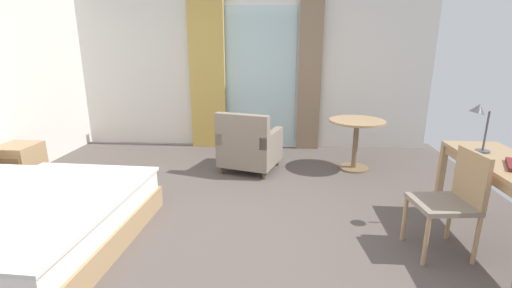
{
  "coord_description": "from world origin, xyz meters",
  "views": [
    {
      "loc": [
        0.62,
        -2.89,
        1.7
      ],
      "look_at": [
        0.36,
        0.3,
        0.79
      ],
      "focal_mm": 24.73,
      "sensor_mm": 36.0,
      "label": 1
    }
  ],
  "objects_px": {
    "nightstand": "(21,165)",
    "bed": "(0,220)",
    "round_cafe_table": "(356,132)",
    "desk_lamp": "(479,116)",
    "writing_desk": "(510,175)",
    "desk_chair": "(453,197)",
    "armchair_by_window": "(249,147)"
  },
  "relations": [
    {
      "from": "round_cafe_table",
      "to": "nightstand",
      "type": "bearing_deg",
      "value": -167.43
    },
    {
      "from": "desk_chair",
      "to": "desk_lamp",
      "type": "height_order",
      "value": "desk_lamp"
    },
    {
      "from": "writing_desk",
      "to": "desk_chair",
      "type": "height_order",
      "value": "desk_chair"
    },
    {
      "from": "bed",
      "to": "desk_chair",
      "type": "relative_size",
      "value": 2.42
    },
    {
      "from": "nightstand",
      "to": "armchair_by_window",
      "type": "relative_size",
      "value": 0.58
    },
    {
      "from": "desk_chair",
      "to": "round_cafe_table",
      "type": "xyz_separation_m",
      "value": [
        -0.39,
        2.04,
        0.03
      ]
    },
    {
      "from": "writing_desk",
      "to": "desk_chair",
      "type": "bearing_deg",
      "value": -165.0
    },
    {
      "from": "bed",
      "to": "nightstand",
      "type": "bearing_deg",
      "value": 121.72
    },
    {
      "from": "bed",
      "to": "armchair_by_window",
      "type": "xyz_separation_m",
      "value": [
        1.95,
        2.06,
        0.1
      ]
    },
    {
      "from": "nightstand",
      "to": "desk_chair",
      "type": "bearing_deg",
      "value": -13.39
    },
    {
      "from": "desk_lamp",
      "to": "nightstand",
      "type": "bearing_deg",
      "value": 172.4
    },
    {
      "from": "writing_desk",
      "to": "desk_lamp",
      "type": "relative_size",
      "value": 3.06
    },
    {
      "from": "bed",
      "to": "nightstand",
      "type": "xyz_separation_m",
      "value": [
        -0.81,
        1.31,
        0.02
      ]
    },
    {
      "from": "desk_chair",
      "to": "round_cafe_table",
      "type": "height_order",
      "value": "desk_chair"
    },
    {
      "from": "writing_desk",
      "to": "desk_lamp",
      "type": "bearing_deg",
      "value": 117.47
    },
    {
      "from": "nightstand",
      "to": "desk_chair",
      "type": "height_order",
      "value": "desk_chair"
    },
    {
      "from": "nightstand",
      "to": "desk_lamp",
      "type": "xyz_separation_m",
      "value": [
        4.96,
        -0.66,
        0.83
      ]
    },
    {
      "from": "bed",
      "to": "round_cafe_table",
      "type": "relative_size",
      "value": 2.83
    },
    {
      "from": "round_cafe_table",
      "to": "desk_lamp",
      "type": "bearing_deg",
      "value": -65.75
    },
    {
      "from": "desk_lamp",
      "to": "round_cafe_table",
      "type": "xyz_separation_m",
      "value": [
        -0.72,
        1.61,
        -0.56
      ]
    },
    {
      "from": "bed",
      "to": "writing_desk",
      "type": "distance_m",
      "value": 4.34
    },
    {
      "from": "nightstand",
      "to": "writing_desk",
      "type": "height_order",
      "value": "writing_desk"
    },
    {
      "from": "nightstand",
      "to": "round_cafe_table",
      "type": "relative_size",
      "value": 0.69
    },
    {
      "from": "nightstand",
      "to": "writing_desk",
      "type": "distance_m",
      "value": 5.22
    },
    {
      "from": "desk_chair",
      "to": "desk_lamp",
      "type": "bearing_deg",
      "value": 52.87
    },
    {
      "from": "desk_lamp",
      "to": "round_cafe_table",
      "type": "distance_m",
      "value": 1.85
    },
    {
      "from": "bed",
      "to": "desk_chair",
      "type": "xyz_separation_m",
      "value": [
        3.81,
        0.21,
        0.26
      ]
    },
    {
      "from": "nightstand",
      "to": "desk_chair",
      "type": "relative_size",
      "value": 0.59
    },
    {
      "from": "nightstand",
      "to": "desk_chair",
      "type": "distance_m",
      "value": 4.76
    },
    {
      "from": "desk_chair",
      "to": "armchair_by_window",
      "type": "relative_size",
      "value": 0.99
    },
    {
      "from": "nightstand",
      "to": "desk_chair",
      "type": "xyz_separation_m",
      "value": [
        4.62,
        -1.1,
        0.23
      ]
    },
    {
      "from": "nightstand",
      "to": "bed",
      "type": "bearing_deg",
      "value": -58.28
    }
  ]
}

